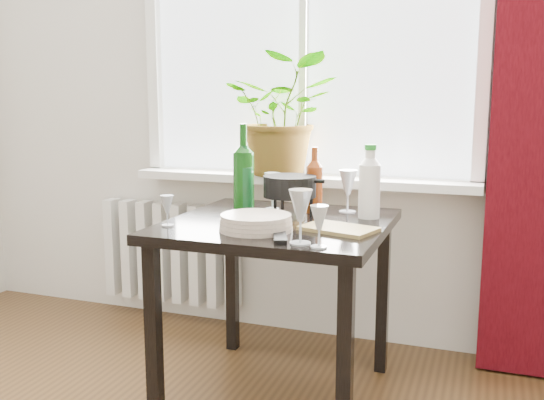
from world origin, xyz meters
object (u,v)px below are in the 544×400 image
(bottle_amber, at_px, (314,179))
(tv_remote, at_px, (280,237))
(potted_plant, at_px, (284,115))
(wine_bottle_right, at_px, (244,167))
(cutting_board, at_px, (339,229))
(radiator, at_px, (171,252))
(wineglass_front_left, at_px, (167,211))
(wine_bottle_left, at_px, (245,179))
(wineglass_back_left, at_px, (272,191))
(plate_stack, at_px, (256,222))
(wineglass_back_center, at_px, (348,191))
(cleaning_bottle, at_px, (370,181))
(wineglass_front_right, at_px, (300,216))
(fondue_pot, at_px, (290,196))
(wineglass_far_right, at_px, (319,226))
(table, at_px, (278,243))

(bottle_amber, relative_size, tv_remote, 1.90)
(potted_plant, bearing_deg, tv_remote, -71.78)
(wine_bottle_right, bearing_deg, cutting_board, -24.92)
(radiator, xyz_separation_m, wineglass_front_left, (0.49, -0.87, 0.42))
(radiator, xyz_separation_m, wine_bottle_left, (0.66, -0.52, 0.50))
(wineglass_back_left, bearing_deg, cutting_board, -39.88)
(plate_stack, bearing_deg, wineglass_back_center, 62.57)
(radiator, relative_size, cleaning_bottle, 2.62)
(radiator, distance_m, bottle_amber, 1.14)
(wineglass_back_center, height_order, plate_stack, wineglass_back_center)
(bottle_amber, bearing_deg, wine_bottle_right, -162.21)
(cutting_board, bearing_deg, wineglass_front_left, -166.94)
(tv_remote, bearing_deg, wineglass_front_right, -43.98)
(wineglass_front_right, xyz_separation_m, wineglass_back_left, (-0.30, 0.56, -0.01))
(wine_bottle_left, height_order, cutting_board, wine_bottle_left)
(wineglass_back_left, bearing_deg, fondue_pot, -43.85)
(wineglass_back_center, distance_m, wineglass_back_left, 0.33)
(wineglass_far_right, relative_size, wineglass_back_center, 0.76)
(wineglass_far_right, relative_size, plate_stack, 0.53)
(wineglass_far_right, xyz_separation_m, cutting_board, (-0.00, 0.27, -0.06))
(cleaning_bottle, bearing_deg, wine_bottle_right, -173.85)
(wineglass_far_right, bearing_deg, potted_plant, 115.25)
(tv_remote, relative_size, cutting_board, 0.57)
(bottle_amber, height_order, cleaning_bottle, cleaning_bottle)
(wineglass_far_right, relative_size, cutting_board, 0.54)
(table, xyz_separation_m, cutting_board, (0.27, -0.10, 0.10))
(fondue_pot, bearing_deg, wine_bottle_left, 160.95)
(wine_bottle_left, xyz_separation_m, cutting_board, (0.46, -0.21, -0.14))
(cleaning_bottle, height_order, wineglass_front_right, cleaning_bottle)
(wine_bottle_left, bearing_deg, tv_remote, -54.22)
(wine_bottle_right, relative_size, wineglass_back_left, 2.31)
(potted_plant, bearing_deg, wine_bottle_right, -92.68)
(radiator, bearing_deg, wine_bottle_left, -38.02)
(wineglass_front_right, bearing_deg, bottle_amber, 101.41)
(table, relative_size, wine_bottle_left, 2.97)
(cleaning_bottle, relative_size, cutting_board, 1.16)
(cleaning_bottle, height_order, wineglass_back_left, cleaning_bottle)
(table, xyz_separation_m, wineglass_back_center, (0.22, 0.26, 0.19))
(wineglass_front_right, bearing_deg, table, 120.09)
(bottle_amber, height_order, wineglass_back_left, bottle_amber)
(wineglass_front_right, bearing_deg, wine_bottle_right, 130.59)
(potted_plant, xyz_separation_m, tv_remote, (0.29, -0.89, -0.39))
(radiator, xyz_separation_m, table, (0.85, -0.63, 0.27))
(wineglass_front_right, height_order, fondue_pot, wineglass_front_right)
(radiator, distance_m, cutting_board, 1.38)
(wine_bottle_right, relative_size, wineglass_back_center, 2.05)
(table, bearing_deg, wine_bottle_left, 149.16)
(plate_stack, bearing_deg, wineglass_front_left, -172.07)
(wineglass_back_center, bearing_deg, plate_stack, -117.43)
(cutting_board, bearing_deg, cleaning_bottle, 78.13)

